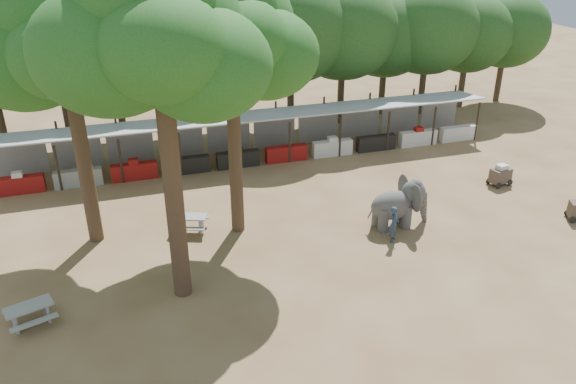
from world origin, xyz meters
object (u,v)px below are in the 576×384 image
object	(u,v)px
yard_tree_center	(153,37)
cart_back	(501,175)
yard_tree_left	(60,45)
picnic_table_near	(30,312)
yard_tree_back	(225,32)
handler	(394,224)
picnic_table_far	(190,221)
elephant	(400,204)

from	to	relation	value
yard_tree_center	cart_back	xyz separation A→B (m)	(17.11, 4.30, -8.66)
yard_tree_left	picnic_table_near	distance (m)	9.66
yard_tree_center	yard_tree_back	xyz separation A→B (m)	(3.00, 4.00, -0.67)
yard_tree_left	handler	distance (m)	14.86
picnic_table_near	handler	bearing A→B (deg)	-13.06
cart_back	picnic_table_far	bearing A→B (deg)	169.99
elephant	cart_back	distance (m)	7.44
yard_tree_center	picnic_table_near	distance (m)	10.06
elephant	picnic_table_near	distance (m)	15.28
handler	cart_back	bearing A→B (deg)	-36.91
cart_back	yard_tree_back	bearing A→B (deg)	171.20
yard_tree_center	handler	bearing A→B (deg)	5.30
cart_back	yard_tree_left	bearing A→B (deg)	167.98
picnic_table_near	yard_tree_back	bearing A→B (deg)	10.79
picnic_table_near	picnic_table_far	distance (m)	7.74
elephant	cart_back	world-z (taller)	elephant
yard_tree_back	picnic_table_near	xyz separation A→B (m)	(-8.00, -4.46, -8.05)
elephant	picnic_table_far	size ratio (longest dim) A/B	1.52
handler	picnic_table_far	distance (m)	8.83
yard_tree_back	picnic_table_near	distance (m)	12.20
yard_tree_back	picnic_table_far	world-z (taller)	yard_tree_back
picnic_table_far	cart_back	size ratio (longest dim) A/B	1.48
yard_tree_back	cart_back	world-z (taller)	yard_tree_back
yard_tree_left	yard_tree_center	xyz separation A→B (m)	(3.00, -5.00, 1.01)
elephant	picnic_table_near	xyz separation A→B (m)	(-15.06, -2.47, -0.59)
handler	picnic_table_near	distance (m)	14.28
handler	picnic_table_near	size ratio (longest dim) A/B	0.86
picnic_table_far	yard_tree_left	bearing A→B (deg)	-169.42
yard_tree_left	picnic_table_near	world-z (taller)	yard_tree_left
yard_tree_back	elephant	size ratio (longest dim) A/B	4.03
elephant	picnic_table_far	xyz separation A→B (m)	(-8.97, 2.30, -0.60)
picnic_table_far	cart_back	world-z (taller)	cart_back
picnic_table_near	yard_tree_left	bearing A→B (deg)	51.50
yard_tree_left	yard_tree_back	distance (m)	6.09
yard_tree_center	cart_back	world-z (taller)	yard_tree_center
handler	picnic_table_far	size ratio (longest dim) A/B	0.87
yard_tree_center	elephant	xyz separation A→B (m)	(10.06, 2.00, -8.12)
yard_tree_left	cart_back	bearing A→B (deg)	-1.98
yard_tree_left	picnic_table_far	distance (m)	8.76
picnic_table_far	yard_tree_center	bearing A→B (deg)	-83.93
picnic_table_near	cart_back	xyz separation A→B (m)	(22.12, 4.77, 0.05)
yard_tree_center	picnic_table_far	world-z (taller)	yard_tree_center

